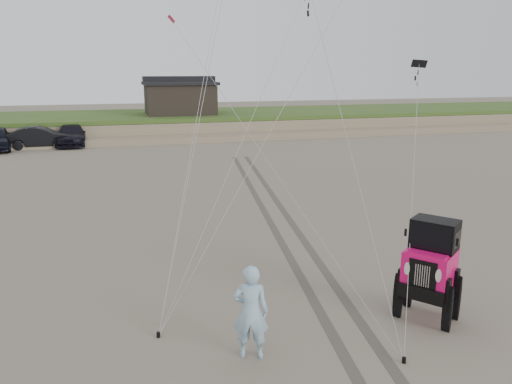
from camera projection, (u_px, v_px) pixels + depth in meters
ground at (313, 340)px, 10.71m from camera, size 160.00×160.00×0.00m
dune_ridge at (158, 124)px, 45.55m from camera, size 160.00×14.25×1.73m
cabin at (180, 97)px, 45.04m from camera, size 6.40×5.40×3.35m
truck_b at (40, 137)px, 36.65m from camera, size 4.84×1.73×1.59m
truck_c at (71, 135)px, 38.15m from camera, size 2.17×5.32×1.54m
jeep at (428, 281)px, 11.42m from camera, size 5.37×4.87×1.90m
man at (251, 312)px, 9.88m from camera, size 0.83×0.67×1.97m
stake_main at (158, 335)px, 10.81m from camera, size 0.08×0.08×0.12m
stake_aux at (404, 360)px, 9.87m from camera, size 0.08×0.08×0.12m
tire_tracks at (282, 224)px, 18.71m from camera, size 5.22×29.74×0.01m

